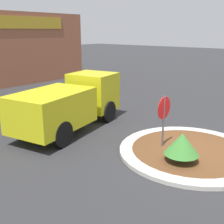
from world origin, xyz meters
name	(u,v)px	position (x,y,z in m)	size (l,w,h in m)	color
ground_plane	(189,153)	(0.00, 0.00, 0.00)	(120.00, 120.00, 0.00)	#2D2D30
traffic_island	(189,151)	(0.00, 0.00, 0.07)	(4.98, 4.98, 0.14)	#BCB7AD
stop_sign	(164,113)	(-0.33, 0.92, 1.39)	(0.83, 0.07, 2.01)	#4C4C51
island_shrub	(182,144)	(-1.05, -0.19, 0.75)	(1.11, 1.11, 0.96)	brown
utility_truck	(70,103)	(-0.98, 5.17, 1.20)	(5.88, 3.10, 2.23)	gold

